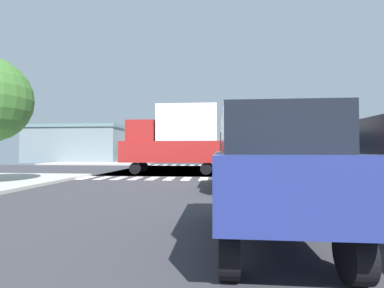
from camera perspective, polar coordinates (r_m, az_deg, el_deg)
name	(u,v)px	position (r m, az deg, el deg)	size (l,w,h in m)	color
ground	(205,170)	(23.79, 2.63, -5.27)	(90.00, 90.00, 0.05)	#36363C
sidewalk_corner_ne	(317,163)	(37.68, 23.72, -3.51)	(12.00, 12.00, 0.14)	#B2ADA3
sidewalk_corner_nw	(109,162)	(38.42, -16.30, -3.51)	(12.00, 12.00, 0.14)	#B9B0A9
crosswalk_near	(195,179)	(16.55, 0.60, -6.98)	(13.50, 2.00, 0.01)	white
crosswalk_far	(206,165)	(31.08, 2.78, -4.25)	(13.50, 2.00, 0.01)	white
traffic_signal_mast	(260,116)	(31.05, 13.48, 5.41)	(6.50, 0.55, 7.08)	gray
street_lamp	(267,125)	(39.62, 14.72, 3.75)	(1.78, 0.32, 8.49)	gray
bank_building	(86,144)	(43.71, -20.51, -0.04)	(14.04, 11.19, 4.95)	gray
sedan_nearside_1	(177,154)	(42.33, -3.02, -1.92)	(1.80, 4.30, 1.88)	black
suv_crossing_2	(268,165)	(5.43, 15.01, -4.16)	(1.96, 4.60, 2.34)	black
suv_queued_3	(240,156)	(12.38, 9.50, -2.47)	(1.96, 4.60, 2.34)	black
box_truck_leading_1	(176,137)	(20.45, -3.28, 1.32)	(7.20, 2.40, 4.85)	black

